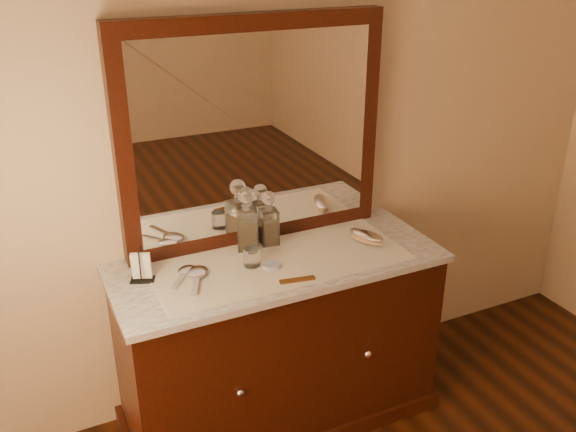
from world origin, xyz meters
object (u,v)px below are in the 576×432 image
at_px(pin_dish, 272,265).
at_px(brush_near, 367,237).
at_px(dresser_cabinet, 279,344).
at_px(comb, 297,280).
at_px(decanter_left, 247,225).
at_px(napkin_rack, 141,268).
at_px(brush_far, 362,236).
at_px(hand_mirror_inner, 197,274).
at_px(decanter_right, 269,224).
at_px(mirror_frame, 254,133).
at_px(hand_mirror_outer, 186,272).

bearing_deg(pin_dish, brush_near, 3.39).
height_order(dresser_cabinet, brush_near, brush_near).
bearing_deg(comb, decanter_left, 111.47).
distance_m(comb, napkin_rack, 0.63).
bearing_deg(napkin_rack, pin_dish, -13.72).
xyz_separation_m(pin_dish, brush_far, (0.48, 0.06, 0.01)).
bearing_deg(napkin_rack, brush_far, -3.94).
xyz_separation_m(brush_near, hand_mirror_inner, (-0.80, 0.03, -0.01)).
xyz_separation_m(pin_dish, comb, (0.05, -0.15, -0.00)).
xyz_separation_m(decanter_left, brush_near, (0.52, -0.18, -0.09)).
distance_m(pin_dish, decanter_right, 0.24).
height_order(napkin_rack, hand_mirror_inner, napkin_rack).
relative_size(pin_dish, hand_mirror_inner, 0.32).
relative_size(dresser_cabinet, hand_mirror_inner, 6.00).
distance_m(pin_dish, napkin_rack, 0.53).
distance_m(decanter_left, brush_near, 0.55).
bearing_deg(decanter_right, pin_dish, -111.16).
bearing_deg(comb, dresser_cabinet, 98.04).
bearing_deg(pin_dish, decanter_left, 97.47).
bearing_deg(decanter_left, hand_mirror_inner, -152.11).
bearing_deg(pin_dish, comb, -72.21).
height_order(pin_dish, brush_near, brush_near).
height_order(mirror_frame, comb, mirror_frame).
xyz_separation_m(decanter_right, brush_far, (0.40, -0.15, -0.08)).
bearing_deg(napkin_rack, brush_near, -5.52).
distance_m(napkin_rack, brush_far, 1.00).
xyz_separation_m(comb, brush_near, (0.44, 0.18, 0.02)).
relative_size(napkin_rack, hand_mirror_outer, 0.82).
xyz_separation_m(mirror_frame, brush_far, (0.43, -0.24, -0.48)).
bearing_deg(brush_far, napkin_rack, 176.06).
height_order(mirror_frame, brush_near, mirror_frame).
bearing_deg(dresser_cabinet, mirror_frame, 90.00).
height_order(comb, brush_far, brush_far).
distance_m(decanter_right, brush_near, 0.45).
distance_m(dresser_cabinet, brush_near, 0.64).
height_order(dresser_cabinet, pin_dish, pin_dish).
bearing_deg(decanter_left, comb, -78.08).
distance_m(comb, brush_far, 0.48).
relative_size(decanter_left, hand_mirror_outer, 1.65).
xyz_separation_m(dresser_cabinet, hand_mirror_outer, (-0.40, 0.05, 0.45)).
height_order(pin_dish, napkin_rack, napkin_rack).
height_order(pin_dish, decanter_left, decanter_left).
relative_size(decanter_left, brush_far, 1.87).
height_order(brush_near, hand_mirror_outer, brush_near).
xyz_separation_m(mirror_frame, decanter_left, (-0.08, -0.09, -0.38)).
bearing_deg(mirror_frame, napkin_rack, -163.52).
bearing_deg(hand_mirror_inner, brush_far, 0.10).
height_order(decanter_left, hand_mirror_outer, decanter_left).
bearing_deg(comb, pin_dish, 117.34).
xyz_separation_m(mirror_frame, pin_dish, (-0.05, -0.30, -0.49)).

